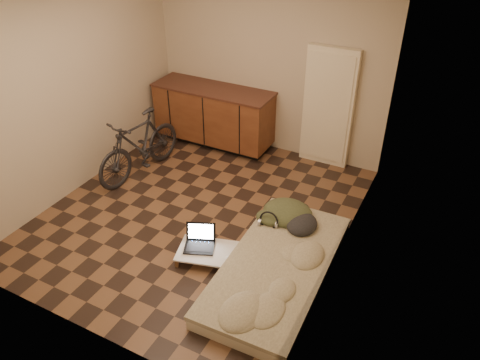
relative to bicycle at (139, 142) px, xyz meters
The scene contains 10 objects.
room_shell 1.51m from the bicycle, 20.35° to the right, with size 3.50×4.00×2.60m.
cabinets 1.34m from the bicycle, 70.32° to the left, with size 1.84×0.62×0.91m.
appliance_panel 2.64m from the bicycle, 34.81° to the left, with size 0.70×0.10×1.70m, color #F2E5BF.
bicycle is the anchor object (origin of this frame).
futon 2.71m from the bicycle, 21.33° to the right, with size 1.06×2.11×0.18m.
clothing_pile 2.36m from the bicycle, ahead, with size 0.63×0.52×0.25m, color #383F25, non-canonical shape.
headphones 2.23m from the bicycle, 12.29° to the right, with size 0.25×0.23×0.16m, color black, non-canonical shape.
lap_desk 2.09m from the bicycle, 32.14° to the right, with size 0.77×0.61×0.11m.
laptop 1.95m from the bicycle, 33.37° to the right, with size 0.41×0.40×0.22m.
mouse 2.32m from the bicycle, 29.18° to the right, with size 0.05×0.09×0.03m, color white.
Camera 1 is at (2.61, -3.90, 3.53)m, focal length 35.00 mm.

